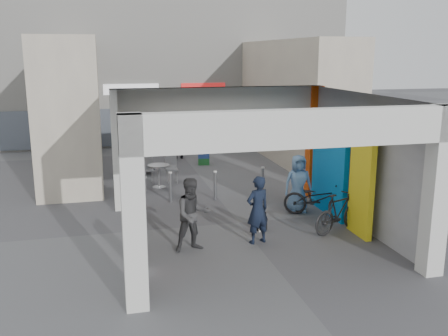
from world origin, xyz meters
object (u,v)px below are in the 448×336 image
object	(u,v)px
bicycle_front	(318,199)
cafe_set	(154,176)
man_with_dog	(258,210)
man_crates	(179,140)
produce_stand	(138,166)
man_back_turned	(193,215)
bicycle_rear	(339,212)
border_collie	(260,220)
man_elderly	(298,184)
white_van	(242,134)

from	to	relation	value
bicycle_front	cafe_set	bearing A→B (deg)	72.56
man_with_dog	man_crates	world-z (taller)	man_with_dog
cafe_set	produce_stand	bearing A→B (deg)	103.28
man_back_turned	bicycle_rear	distance (m)	3.86
produce_stand	bicycle_front	distance (m)	7.72
border_collie	man_with_dog	bearing A→B (deg)	-132.98
cafe_set	man_elderly	bearing A→B (deg)	-46.61
man_elderly	man_crates	size ratio (longest dim) A/B	1.02
man_elderly	cafe_set	bearing A→B (deg)	137.13
cafe_set	bicycle_rear	xyz separation A→B (m)	(4.09, -5.75, 0.18)
white_van	cafe_set	bearing A→B (deg)	145.28
man_with_dog	man_elderly	world-z (taller)	man_elderly
border_collie	man_back_turned	world-z (taller)	man_back_turned
man_elderly	bicycle_rear	distance (m)	1.89
cafe_set	produce_stand	distance (m)	1.87
man_crates	white_van	distance (m)	3.72
man_crates	bicycle_front	bearing A→B (deg)	109.64
man_elderly	white_van	size ratio (longest dim) A/B	0.40
man_crates	cafe_set	bearing A→B (deg)	73.56
man_crates	produce_stand	bearing A→B (deg)	54.66
man_crates	bicycle_front	distance (m)	9.09
man_with_dog	produce_stand	bearing A→B (deg)	-90.03
cafe_set	white_van	bearing A→B (deg)	50.78
border_collie	man_back_turned	bearing A→B (deg)	-175.56
man_elderly	bicycle_rear	bearing A→B (deg)	-74.46
man_with_dog	man_elderly	size ratio (longest dim) A/B	1.00
man_back_turned	bicycle_front	bearing A→B (deg)	14.44
produce_stand	white_van	xyz separation A→B (m)	(5.30, 4.14, 0.40)
man_crates	white_van	size ratio (longest dim) A/B	0.39
man_elderly	bicycle_rear	size ratio (longest dim) A/B	0.97
bicycle_front	white_van	bearing A→B (deg)	25.62
cafe_set	man_elderly	size ratio (longest dim) A/B	0.94
bicycle_front	white_van	size ratio (longest dim) A/B	0.45
bicycle_rear	cafe_set	bearing A→B (deg)	12.27
bicycle_front	man_crates	bearing A→B (deg)	46.15
man_back_turned	man_elderly	size ratio (longest dim) A/B	1.03
cafe_set	bicycle_front	world-z (taller)	bicycle_front
man_elderly	white_van	world-z (taller)	man_elderly
border_collie	white_van	bearing A→B (deg)	56.14
man_back_turned	white_van	bearing A→B (deg)	60.57
man_crates	white_van	xyz separation A→B (m)	(3.32, 1.68, -0.10)
man_back_turned	bicycle_rear	size ratio (longest dim) A/B	1.00
border_collie	man_back_turned	distance (m)	2.20
man_with_dog	man_back_turned	size ratio (longest dim) A/B	0.97
border_collie	man_with_dog	world-z (taller)	man_with_dog
man_back_turned	cafe_set	bearing A→B (deg)	83.95
bicycle_rear	white_van	distance (m)	11.73
man_elderly	white_van	distance (m)	9.95
man_with_dog	white_van	size ratio (longest dim) A/B	0.39
produce_stand	man_back_turned	xyz separation A→B (m)	(0.68, -7.87, 0.54)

